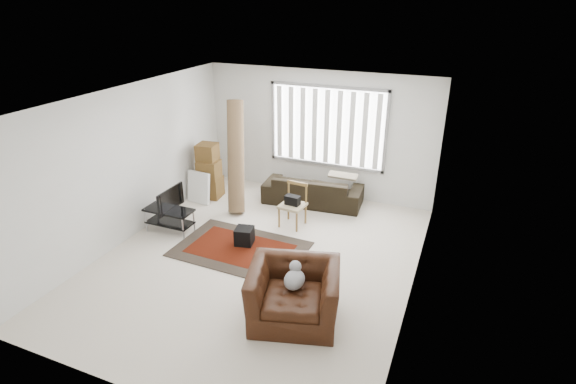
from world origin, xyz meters
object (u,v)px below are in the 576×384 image
armchair (294,290)px  sofa (313,186)px  tv_stand (169,215)px  side_chair (293,203)px  moving_boxes (209,173)px

armchair → sofa: bearing=90.0°
tv_stand → sofa: size_ratio=0.44×
sofa → side_chair: bearing=83.9°
sofa → moving_boxes: bearing=8.9°
sofa → side_chair: size_ratio=2.47×
moving_boxes → side_chair: bearing=-13.9°
moving_boxes → side_chair: 2.23m
moving_boxes → side_chair: size_ratio=1.43×
side_chair → sofa: bearing=94.8°
side_chair → tv_stand: bearing=-145.6°
tv_stand → armchair: (3.05, -1.39, 0.12)m
sofa → tv_stand: bearing=41.8°
moving_boxes → side_chair: (2.17, -0.53, -0.09)m
side_chair → armchair: (1.02, -2.50, -0.01)m
sofa → armchair: size_ratio=1.43×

